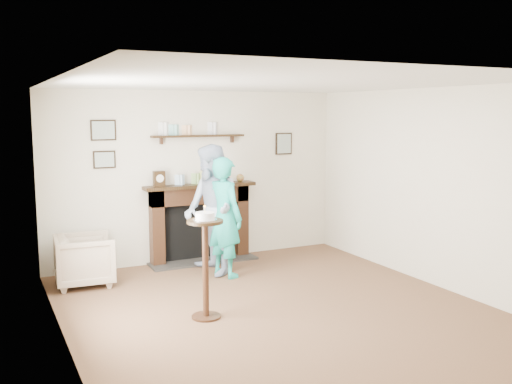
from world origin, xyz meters
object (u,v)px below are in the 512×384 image
at_px(woman, 225,276).
at_px(man, 212,274).
at_px(pedestal_table, 205,249).
at_px(armchair, 86,285).

bearing_deg(woman, man, 16.70).
bearing_deg(man, pedestal_table, -26.80).
distance_m(man, woman, 0.21).
relative_size(armchair, woman, 0.44).
bearing_deg(armchair, man, -94.27).
xyz_separation_m(man, woman, (0.12, -0.17, 0.00)).
relative_size(woman, pedestal_table, 1.31).
bearing_deg(woman, armchair, 58.34).
xyz_separation_m(armchair, woman, (1.77, -0.41, 0.00)).
xyz_separation_m(armchair, pedestal_table, (0.96, -1.78, 0.75)).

